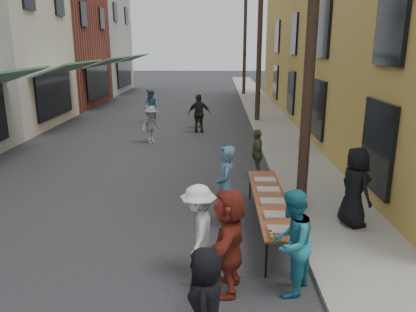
{
  "coord_description": "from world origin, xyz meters",
  "views": [
    {
      "loc": [
        2.21,
        -6.54,
        3.96
      ],
      "look_at": [
        1.97,
        3.15,
        1.3
      ],
      "focal_mm": 35.0,
      "sensor_mm": 36.0,
      "label": 1
    }
  ],
  "objects_px": {
    "utility_pole_near": "(313,20)",
    "guest_front_c": "(291,243)",
    "serving_table": "(270,200)",
    "server": "(355,187)",
    "utility_pole_far": "(245,38)",
    "utility_pole_mid": "(260,34)",
    "guest_front_a": "(206,305)",
    "catering_tray_sausage": "(282,231)"
  },
  "relations": [
    {
      "from": "utility_pole_far",
      "to": "guest_front_a",
      "type": "relative_size",
      "value": 5.8
    },
    {
      "from": "utility_pole_mid",
      "to": "utility_pole_far",
      "type": "relative_size",
      "value": 1.0
    },
    {
      "from": "serving_table",
      "to": "utility_pole_near",
      "type": "bearing_deg",
      "value": 54.16
    },
    {
      "from": "utility_pole_far",
      "to": "serving_table",
      "type": "height_order",
      "value": "utility_pole_far"
    },
    {
      "from": "catering_tray_sausage",
      "to": "server",
      "type": "distance_m",
      "value": 2.57
    },
    {
      "from": "serving_table",
      "to": "server",
      "type": "height_order",
      "value": "server"
    },
    {
      "from": "serving_table",
      "to": "utility_pole_mid",
      "type": "bearing_deg",
      "value": 85.95
    },
    {
      "from": "utility_pole_near",
      "to": "guest_front_c",
      "type": "relative_size",
      "value": 5.06
    },
    {
      "from": "guest_front_a",
      "to": "guest_front_c",
      "type": "xyz_separation_m",
      "value": [
        1.33,
        1.48,
        0.11
      ]
    },
    {
      "from": "utility_pole_far",
      "to": "server",
      "type": "bearing_deg",
      "value": -87.96
    },
    {
      "from": "utility_pole_far",
      "to": "serving_table",
      "type": "relative_size",
      "value": 2.25
    },
    {
      "from": "utility_pole_near",
      "to": "catering_tray_sausage",
      "type": "distance_m",
      "value": 4.84
    },
    {
      "from": "utility_pole_mid",
      "to": "server",
      "type": "relative_size",
      "value": 5.07
    },
    {
      "from": "utility_pole_near",
      "to": "server",
      "type": "relative_size",
      "value": 5.07
    },
    {
      "from": "utility_pole_near",
      "to": "utility_pole_mid",
      "type": "distance_m",
      "value": 12.0
    },
    {
      "from": "utility_pole_far",
      "to": "guest_front_c",
      "type": "bearing_deg",
      "value": -91.87
    },
    {
      "from": "serving_table",
      "to": "server",
      "type": "relative_size",
      "value": 2.26
    },
    {
      "from": "server",
      "to": "guest_front_c",
      "type": "bearing_deg",
      "value": 124.97
    },
    {
      "from": "serving_table",
      "to": "server",
      "type": "distance_m",
      "value": 1.86
    },
    {
      "from": "utility_pole_near",
      "to": "guest_front_a",
      "type": "height_order",
      "value": "utility_pole_near"
    },
    {
      "from": "utility_pole_mid",
      "to": "guest_front_a",
      "type": "height_order",
      "value": "utility_pole_mid"
    },
    {
      "from": "server",
      "to": "utility_pole_near",
      "type": "bearing_deg",
      "value": 18.84
    },
    {
      "from": "catering_tray_sausage",
      "to": "serving_table",
      "type": "bearing_deg",
      "value": 90.0
    },
    {
      "from": "catering_tray_sausage",
      "to": "server",
      "type": "height_order",
      "value": "server"
    },
    {
      "from": "catering_tray_sausage",
      "to": "server",
      "type": "relative_size",
      "value": 0.28
    },
    {
      "from": "utility_pole_near",
      "to": "serving_table",
      "type": "distance_m",
      "value": 4.12
    },
    {
      "from": "catering_tray_sausage",
      "to": "guest_front_c",
      "type": "xyz_separation_m",
      "value": [
        0.04,
        -0.65,
        0.1
      ]
    },
    {
      "from": "utility_pole_mid",
      "to": "guest_front_c",
      "type": "relative_size",
      "value": 5.06
    },
    {
      "from": "guest_front_a",
      "to": "server",
      "type": "xyz_separation_m",
      "value": [
        3.12,
        3.92,
        0.21
      ]
    },
    {
      "from": "guest_front_c",
      "to": "server",
      "type": "bearing_deg",
      "value": 172.09
    },
    {
      "from": "server",
      "to": "utility_pole_mid",
      "type": "bearing_deg",
      "value": -14.73
    },
    {
      "from": "guest_front_c",
      "to": "serving_table",
      "type": "bearing_deg",
      "value": -150.45
    },
    {
      "from": "utility_pole_near",
      "to": "guest_front_a",
      "type": "bearing_deg",
      "value": -113.66
    },
    {
      "from": "server",
      "to": "catering_tray_sausage",
      "type": "bearing_deg",
      "value": 115.54
    },
    {
      "from": "utility_pole_near",
      "to": "guest_front_a",
      "type": "xyz_separation_m",
      "value": [
        -2.23,
        -5.09,
        -3.72
      ]
    },
    {
      "from": "utility_pole_mid",
      "to": "guest_front_c",
      "type": "distance_m",
      "value": 16.04
    },
    {
      "from": "serving_table",
      "to": "guest_front_a",
      "type": "xyz_separation_m",
      "value": [
        -1.29,
        -3.78,
        0.06
      ]
    },
    {
      "from": "catering_tray_sausage",
      "to": "guest_front_a",
      "type": "xyz_separation_m",
      "value": [
        -1.29,
        -2.13,
        -0.01
      ]
    },
    {
      "from": "guest_front_a",
      "to": "server",
      "type": "height_order",
      "value": "server"
    },
    {
      "from": "serving_table",
      "to": "guest_front_a",
      "type": "bearing_deg",
      "value": -108.79
    },
    {
      "from": "utility_pole_near",
      "to": "utility_pole_mid",
      "type": "bearing_deg",
      "value": 90.0
    },
    {
      "from": "utility_pole_mid",
      "to": "catering_tray_sausage",
      "type": "bearing_deg",
      "value": -93.6
    }
  ]
}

